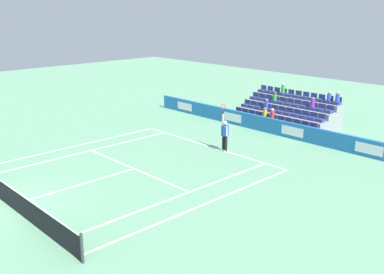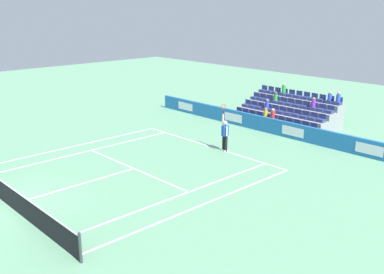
% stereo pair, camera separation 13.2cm
% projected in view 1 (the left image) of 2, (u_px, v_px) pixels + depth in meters
% --- Properties ---
extents(ground_plane, '(80.00, 80.00, 0.00)m').
position_uv_depth(ground_plane, '(9.00, 206.00, 18.58)').
color(ground_plane, '#669E77').
extents(line_baseline, '(10.97, 0.10, 0.01)m').
position_uv_depth(line_baseline, '(209.00, 146.00, 26.42)').
color(line_baseline, white).
rests_on(line_baseline, ground).
extents(line_service, '(8.23, 0.10, 0.01)m').
position_uv_depth(line_service, '(134.00, 169.00, 22.80)').
color(line_service, white).
rests_on(line_service, ground).
extents(line_centre_service, '(0.10, 6.40, 0.01)m').
position_uv_depth(line_centre_service, '(78.00, 185.00, 20.69)').
color(line_centre_service, white).
rests_on(line_centre_service, ground).
extents(line_singles_sideline_left, '(0.10, 11.89, 0.01)m').
position_uv_depth(line_singles_sideline_left, '(84.00, 152.00, 25.37)').
color(line_singles_sideline_left, white).
rests_on(line_singles_sideline_left, ground).
extents(line_singles_sideline_right, '(0.10, 11.89, 0.01)m').
position_uv_depth(line_singles_sideline_right, '(182.00, 195.00, 19.63)').
color(line_singles_sideline_right, white).
rests_on(line_singles_sideline_right, ground).
extents(line_doubles_sideline_left, '(0.10, 11.89, 0.01)m').
position_uv_depth(line_doubles_sideline_left, '(72.00, 147.00, 26.32)').
color(line_doubles_sideline_left, white).
rests_on(line_doubles_sideline_left, ground).
extents(line_doubles_sideline_right, '(0.10, 11.89, 0.01)m').
position_uv_depth(line_doubles_sideline_right, '(204.00, 204.00, 18.68)').
color(line_doubles_sideline_right, white).
rests_on(line_doubles_sideline_right, ground).
extents(line_centre_mark, '(0.10, 0.20, 0.01)m').
position_uv_depth(line_centre_mark, '(208.00, 147.00, 26.36)').
color(line_centre_mark, white).
rests_on(line_centre_mark, ground).
extents(sponsor_barrier, '(19.73, 0.22, 1.00)m').
position_uv_depth(sponsor_barrier, '(262.00, 124.00, 29.52)').
color(sponsor_barrier, '#1E66AD').
rests_on(sponsor_barrier, ground).
extents(tennis_net, '(11.97, 0.10, 1.07)m').
position_uv_depth(tennis_net, '(8.00, 195.00, 18.44)').
color(tennis_net, '#33383D').
rests_on(tennis_net, ground).
extents(tennis_player, '(0.51, 0.40, 2.85)m').
position_uv_depth(tennis_player, '(225.00, 134.00, 25.33)').
color(tennis_player, black).
rests_on(tennis_player, ground).
extents(stadium_stand, '(6.82, 3.80, 2.61)m').
position_uv_depth(stadium_stand, '(288.00, 114.00, 31.41)').
color(stadium_stand, gray).
rests_on(stadium_stand, ground).
extents(loose_tennis_ball, '(0.07, 0.07, 0.07)m').
position_uv_depth(loose_tennis_ball, '(48.00, 192.00, 19.90)').
color(loose_tennis_ball, '#D1E533').
rests_on(loose_tennis_ball, ground).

